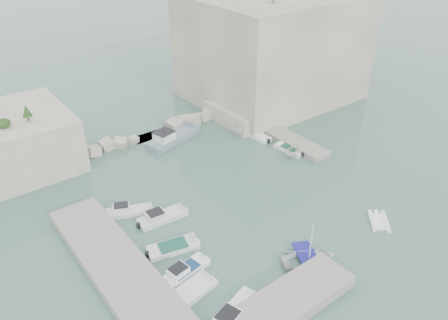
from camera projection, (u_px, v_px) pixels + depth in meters
ground at (256, 204)px, 49.23m from camera, size 400.00×400.00×0.00m
cliff_east at (272, 47)px, 72.60m from camera, size 26.00×22.00×17.00m
cliff_terrace at (244, 112)px, 67.68m from camera, size 8.00×10.00×2.50m
outcrop_west at (3, 144)px, 54.13m from camera, size 16.00×14.00×7.00m
quay_west at (121, 273)px, 39.41m from camera, size 5.00×24.00×1.10m
quay_south at (264, 317)px, 35.19m from camera, size 18.00×4.00×1.10m
ledge_east at (282, 135)px, 62.90m from camera, size 3.00×16.00×0.80m
breakwater at (152, 131)px, 63.40m from camera, size 28.00×3.00×1.40m
motorboat_a at (129, 214)px, 47.78m from camera, size 5.73×3.76×1.40m
motorboat_b at (163, 219)px, 46.95m from camera, size 6.02×2.34×1.40m
motorboat_c at (173, 249)px, 42.86m from camera, size 5.80×3.19×0.70m
motorboat_d at (185, 274)px, 40.05m from camera, size 5.81×2.59×1.40m
motorboat_e at (192, 293)px, 38.08m from camera, size 5.27×2.83×0.70m
motorboat_f at (234, 318)px, 35.84m from camera, size 6.81×3.77×1.40m
rowboat at (308, 263)px, 41.31m from camera, size 6.37×5.61×1.09m
inflatable_dinghy at (379, 222)px, 46.47m from camera, size 3.80×3.87×0.44m
tender_east_a at (292, 155)px, 58.80m from camera, size 4.48×4.19×1.90m
tender_east_b at (289, 151)px, 59.73m from camera, size 2.09×4.81×0.70m
tender_east_c at (257, 137)px, 63.27m from camera, size 1.77×5.12×0.70m
tender_east_d at (248, 134)px, 64.23m from camera, size 5.28×3.50×1.91m
work_boat at (173, 140)px, 62.42m from camera, size 9.75×5.00×2.20m
rowboat_mast at (311, 241)px, 39.96m from camera, size 0.10×0.10×4.20m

